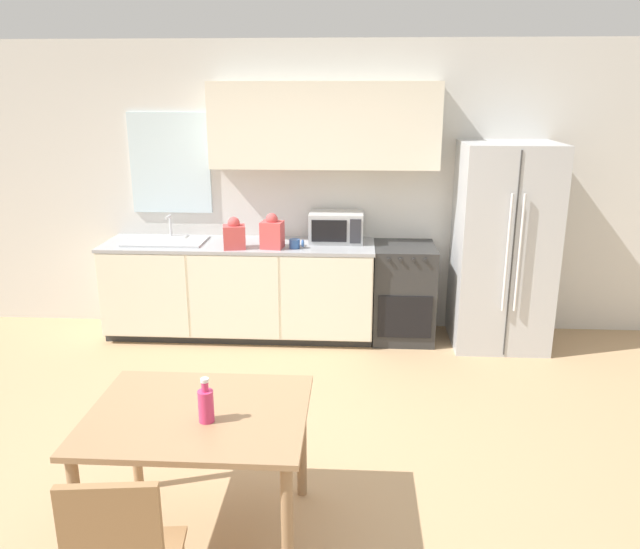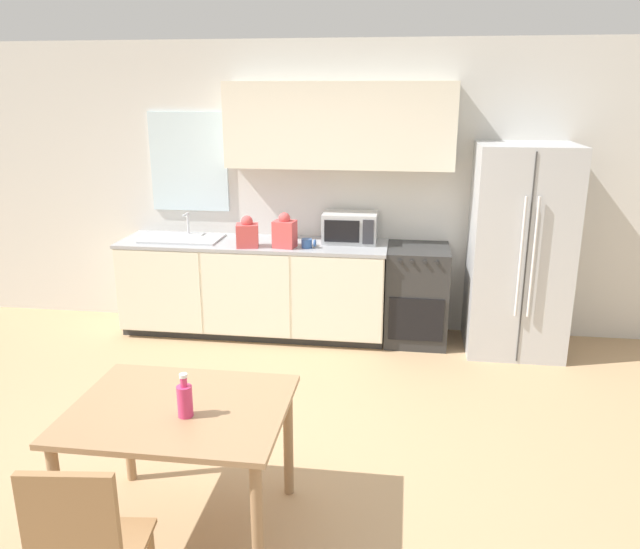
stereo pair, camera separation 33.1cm
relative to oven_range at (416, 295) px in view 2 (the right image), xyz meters
name	(u,v)px [view 2 (the right image)]	position (x,y,z in m)	size (l,w,h in m)	color
ground_plane	(253,453)	(-1.05, -2.08, -0.44)	(12.00, 12.00, 0.00)	tan
wall_back	(314,177)	(-1.00, 0.29, 1.03)	(12.00, 0.38, 2.70)	silver
kitchen_counter	(254,287)	(-1.53, -0.02, 0.01)	(2.50, 0.66, 0.90)	#333333
oven_range	(416,295)	(0.00, 0.00, 0.00)	(0.56, 0.62, 0.89)	#2D2D2D
refrigerator	(519,250)	(0.86, -0.06, 0.47)	(0.82, 0.77, 1.83)	silver
kitchen_sink	(183,238)	(-2.21, -0.01, 0.47)	(0.73, 0.44, 0.22)	#B7BABC
microwave	(350,227)	(-0.63, 0.10, 0.59)	(0.49, 0.35, 0.28)	#B7BABC
coffee_mug	(308,243)	(-0.99, -0.17, 0.50)	(0.13, 0.09, 0.08)	#335999
grocery_bag_0	(247,233)	(-1.53, -0.21, 0.58)	(0.22, 0.20, 0.29)	#D14C4C
grocery_bag_1	(285,232)	(-1.19, -0.18, 0.59)	(0.21, 0.19, 0.32)	#D14C4C
dining_table	(180,424)	(-1.22, -2.82, 0.18)	(1.09, 0.87, 0.73)	#997551
dining_chair_near	(84,548)	(-1.32, -3.63, 0.09)	(0.44, 0.44, 0.93)	#997047
drink_bottle	(185,399)	(-1.15, -2.91, 0.37)	(0.08, 0.08, 0.23)	#DB386B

